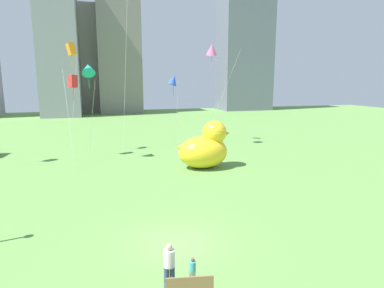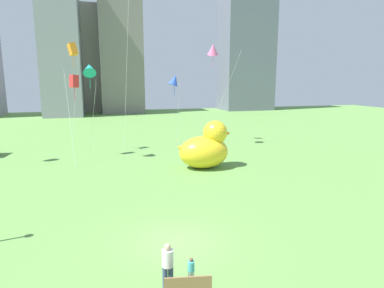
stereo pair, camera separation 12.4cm
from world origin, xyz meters
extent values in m
plane|color=#639547|center=(0.00, 0.00, 0.00)|extent=(140.00, 140.00, 0.00)
cube|color=olive|center=(-0.48, -3.91, 0.42)|extent=(1.61, 0.71, 0.06)
cube|color=olive|center=(-0.51, -4.10, 0.68)|extent=(1.54, 0.32, 0.45)
cylinder|color=#38476B|center=(-1.08, -3.15, 0.40)|extent=(0.18, 0.18, 0.80)
cylinder|color=#38476B|center=(-0.88, -3.15, 0.40)|extent=(0.18, 0.18, 0.80)
cylinder|color=white|center=(-0.98, -3.15, 1.10)|extent=(0.40, 0.40, 0.60)
sphere|color=#D8AD8C|center=(-0.98, -3.15, 1.52)|extent=(0.23, 0.23, 0.23)
cylinder|color=silver|center=(-0.21, -3.15, 0.24)|extent=(0.11, 0.11, 0.48)
cylinder|color=silver|center=(-0.08, -3.15, 0.24)|extent=(0.11, 0.11, 0.48)
cylinder|color=#4CBFC6|center=(-0.15, -3.15, 0.67)|extent=(0.24, 0.24, 0.36)
sphere|color=brown|center=(-0.15, -3.15, 0.92)|extent=(0.14, 0.14, 0.14)
ellipsoid|color=yellow|center=(5.05, 12.04, 1.34)|extent=(4.09, 3.03, 2.67)
sphere|color=yellow|center=(6.03, 12.04, 2.91)|extent=(1.99, 1.99, 1.99)
cone|color=orange|center=(6.93, 12.04, 2.81)|extent=(0.90, 0.90, 0.90)
cone|color=yellow|center=(3.27, 12.04, 1.78)|extent=(1.22, 1.07, 1.29)
cube|color=gray|center=(-10.00, 60.54, 15.85)|extent=(7.46, 11.55, 31.69)
cube|color=#9E938C|center=(-4.00, 69.43, 11.84)|extent=(8.06, 8.78, 23.67)
cube|color=gray|center=(2.00, 64.67, 12.23)|extent=(9.14, 9.63, 24.46)
cube|color=slate|center=(32.00, 63.86, 18.31)|extent=(11.98, 8.56, 36.62)
cylinder|color=silver|center=(-5.33, 21.13, 5.00)|extent=(1.24, 0.29, 10.00)
cube|color=orange|center=(-5.20, 20.52, 10.00)|extent=(1.03, 1.00, 1.28)
cylinder|color=orange|center=(-5.20, 20.52, 9.10)|extent=(0.04, 0.04, 1.60)
cylinder|color=silver|center=(-3.70, 19.11, 3.53)|extent=(1.01, 2.87, 7.06)
cube|color=red|center=(-5.12, 18.61, 7.05)|extent=(0.88, 0.95, 1.19)
cylinder|color=red|center=(-5.12, 18.61, 6.15)|extent=(0.04, 0.04, 1.60)
cylinder|color=silver|center=(5.28, 22.36, 3.59)|extent=(0.25, 0.82, 7.18)
cone|color=blue|center=(4.88, 22.25, 7.17)|extent=(1.41, 1.11, 1.41)
cylinder|color=blue|center=(4.88, 22.25, 6.27)|extent=(0.04, 0.04, 1.60)
cylinder|color=silver|center=(10.15, 21.47, 5.13)|extent=(2.85, 3.36, 10.27)
cone|color=pink|center=(8.49, 20.06, 10.27)|extent=(1.36, 1.59, 1.39)
cylinder|color=pink|center=(8.49, 20.06, 9.37)|extent=(0.04, 0.04, 1.60)
cylinder|color=silver|center=(0.00, 22.02, 10.92)|extent=(1.70, 3.58, 21.84)
cylinder|color=silver|center=(-5.55, 16.69, 4.06)|extent=(0.76, 3.70, 8.13)
cone|color=teal|center=(-3.72, 17.06, 8.12)|extent=(1.19, 1.62, 1.55)
cylinder|color=teal|center=(-3.72, 17.06, 7.22)|extent=(0.04, 0.04, 1.60)
camera|label=1|loc=(-3.08, -13.48, 7.10)|focal=31.18mm
camera|label=2|loc=(-2.96, -13.51, 7.10)|focal=31.18mm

